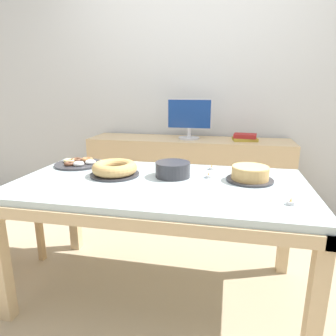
{
  "coord_description": "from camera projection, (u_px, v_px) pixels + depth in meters",
  "views": [
    {
      "loc": [
        0.38,
        -1.6,
        1.26
      ],
      "look_at": [
        0.03,
        0.08,
        0.8
      ],
      "focal_mm": 32.0,
      "sensor_mm": 36.0,
      "label": 1
    }
  ],
  "objects": [
    {
      "name": "plate_stack",
      "position": [
        173.0,
        169.0,
        1.81
      ],
      "size": [
        0.21,
        0.21,
        0.09
      ],
      "color": "#333338",
      "rests_on": "dining_table"
    },
    {
      "name": "tealight_centre",
      "position": [
        212.0,
        168.0,
        1.97
      ],
      "size": [
        0.04,
        0.04,
        0.04
      ],
      "color": "silver",
      "rests_on": "dining_table"
    },
    {
      "name": "sideboard",
      "position": [
        188.0,
        178.0,
        2.97
      ],
      "size": [
        1.93,
        0.44,
        0.78
      ],
      "color": "#D1B284",
      "rests_on": "ground"
    },
    {
      "name": "pastry_platter",
      "position": [
        79.0,
        163.0,
        2.09
      ],
      "size": [
        0.32,
        0.32,
        0.04
      ],
      "color": "#333338",
      "rests_on": "dining_table"
    },
    {
      "name": "book_stack",
      "position": [
        245.0,
        137.0,
        2.76
      ],
      "size": [
        0.24,
        0.19,
        0.06
      ],
      "color": "#B29933",
      "rests_on": "sideboard"
    },
    {
      "name": "ground_plane",
      "position": [
        160.0,
        291.0,
        1.91
      ],
      "size": [
        12.0,
        12.0,
        0.0
      ],
      "primitive_type": "plane",
      "color": "tan"
    },
    {
      "name": "tealight_left_edge",
      "position": [
        209.0,
        176.0,
        1.79
      ],
      "size": [
        0.04,
        0.04,
        0.04
      ],
      "color": "silver",
      "rests_on": "dining_table"
    },
    {
      "name": "computer_monitor",
      "position": [
        189.0,
        119.0,
        2.82
      ],
      "size": [
        0.42,
        0.2,
        0.38
      ],
      "color": "silver",
      "rests_on": "sideboard"
    },
    {
      "name": "tealight_right_edge",
      "position": [
        291.0,
        203.0,
        1.38
      ],
      "size": [
        0.04,
        0.04,
        0.04
      ],
      "color": "silver",
      "rests_on": "dining_table"
    },
    {
      "name": "cake_golden_bundt",
      "position": [
        115.0,
        169.0,
        1.83
      ],
      "size": [
        0.3,
        0.3,
        0.08
      ],
      "color": "#333338",
      "rests_on": "dining_table"
    },
    {
      "name": "dining_table",
      "position": [
        160.0,
        196.0,
        1.75
      ],
      "size": [
        1.7,
        0.91,
        0.74
      ],
      "color": "silver",
      "rests_on": "ground"
    },
    {
      "name": "cake_chocolate_round",
      "position": [
        250.0,
        174.0,
        1.72
      ],
      "size": [
        0.27,
        0.27,
        0.09
      ],
      "color": "#333338",
      "rests_on": "dining_table"
    },
    {
      "name": "wall_back",
      "position": [
        194.0,
        84.0,
        3.02
      ],
      "size": [
        8.0,
        0.1,
        2.6
      ],
      "primitive_type": "cube",
      "color": "silver",
      "rests_on": "ground"
    }
  ]
}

